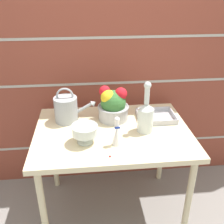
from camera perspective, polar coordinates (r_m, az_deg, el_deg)
name	(u,v)px	position (r m, az deg, el deg)	size (l,w,h in m)	color
ground_plane	(112,208)	(2.28, 0.10, -20.15)	(12.00, 12.00, 0.00)	gray
brick_wall	(106,60)	(2.10, -1.24, 11.29)	(3.60, 0.08, 2.20)	brown
patio_table	(113,139)	(1.85, 0.12, -5.97)	(1.06, 0.77, 0.74)	beige
watering_can	(67,109)	(1.91, -9.86, 0.69)	(0.31, 0.17, 0.26)	#9EA3A8
crystal_pedestal_bowl	(85,131)	(1.64, -5.96, -4.09)	(0.17, 0.17, 0.12)	silver
flower_planter	(113,105)	(1.89, 0.19, 1.55)	(0.23, 0.23, 0.25)	#ADADB2
glass_decanter	(146,115)	(1.75, 7.34, -0.68)	(0.11, 0.11, 0.36)	silver
figurine_vase	(117,133)	(1.62, 1.07, -4.69)	(0.06, 0.06, 0.19)	white
wire_tray	(156,117)	(1.97, 9.54, -1.11)	(0.27, 0.23, 0.04)	#B7B7BC
fallen_petal	(110,156)	(1.55, -0.44, -9.64)	(0.01, 0.01, 0.01)	red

